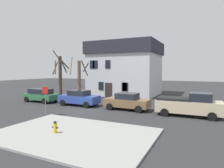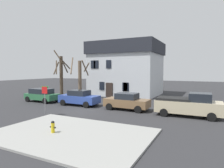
% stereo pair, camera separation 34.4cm
% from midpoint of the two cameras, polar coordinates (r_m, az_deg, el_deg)
% --- Properties ---
extents(ground_plane, '(120.00, 120.00, 0.00)m').
position_cam_midpoint_polar(ground_plane, '(19.55, -7.72, -7.57)').
color(ground_plane, '#2D2D30').
extents(sidewalk_slab, '(9.60, 6.57, 0.12)m').
position_cam_midpoint_polar(sidewalk_slab, '(12.48, -11.22, -14.06)').
color(sidewalk_slab, '#999993').
rests_on(sidewalk_slab, ground_plane).
extents(building_main, '(10.61, 8.75, 8.30)m').
position_cam_midpoint_polar(building_main, '(31.79, 4.56, 4.57)').
color(building_main, silver).
rests_on(building_main, ground_plane).
extents(tree_bare_near, '(2.20, 2.04, 6.79)m').
position_cam_midpoint_polar(tree_bare_near, '(29.40, -14.32, 2.70)').
color(tree_bare_near, '#4C3D2D').
rests_on(tree_bare_near, ground_plane).
extents(tree_bare_mid, '(2.97, 2.97, 5.72)m').
position_cam_midpoint_polar(tree_bare_mid, '(26.68, -8.97, 1.74)').
color(tree_bare_mid, brown).
rests_on(tree_bare_mid, ground_plane).
extents(car_green_wagon, '(4.46, 2.20, 1.64)m').
position_cam_midpoint_polar(car_green_wagon, '(25.82, -19.44, -3.00)').
color(car_green_wagon, '#2D6B42').
rests_on(car_green_wagon, ground_plane).
extents(car_blue_sedan, '(4.54, 2.09, 1.71)m').
position_cam_midpoint_polar(car_blue_sedan, '(22.09, -9.10, -3.99)').
color(car_blue_sedan, '#2D4799').
rests_on(car_blue_sedan, ground_plane).
extents(car_brown_sedan, '(4.42, 2.17, 1.67)m').
position_cam_midpoint_polar(car_brown_sedan, '(19.49, 4.88, -5.08)').
color(car_brown_sedan, brown).
rests_on(car_brown_sedan, ground_plane).
extents(pickup_truck_beige, '(5.34, 2.29, 2.04)m').
position_cam_midpoint_polar(pickup_truck_beige, '(17.94, 21.94, -5.67)').
color(pickup_truck_beige, '#C6B793').
rests_on(pickup_truck_beige, ground_plane).
extents(fire_hydrant, '(0.42, 0.22, 0.73)m').
position_cam_midpoint_polar(fire_hydrant, '(12.63, -16.13, -11.85)').
color(fire_hydrant, gold).
rests_on(fire_hydrant, sidewalk_slab).
extents(street_sign_pole, '(0.76, 0.07, 2.57)m').
position_cam_midpoint_polar(street_sign_pole, '(17.62, -18.51, -3.06)').
color(street_sign_pole, slate).
rests_on(street_sign_pole, ground_plane).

